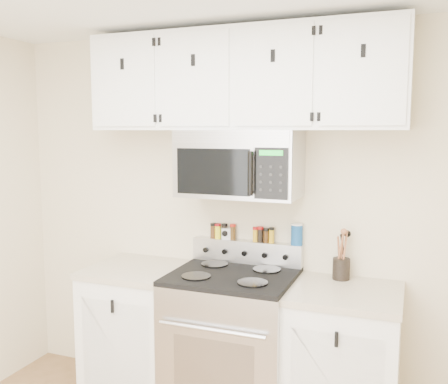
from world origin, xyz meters
name	(u,v)px	position (x,y,z in m)	size (l,w,h in m)	color
back_wall	(249,218)	(0.00, 1.75, 1.25)	(3.50, 0.01, 2.50)	beige
range	(232,344)	(0.00, 1.43, 0.49)	(0.76, 0.65, 1.10)	#B7B7BA
base_cabinet_left	(140,331)	(-0.69, 1.45, 0.46)	(0.64, 0.62, 0.92)	white
base_cabinet_right	(343,365)	(0.69, 1.45, 0.46)	(0.64, 0.62, 0.92)	white
microwave	(240,164)	(0.00, 1.55, 1.63)	(0.76, 0.44, 0.42)	#9E9EA3
upper_cabinets	(241,80)	(0.00, 1.58, 2.15)	(2.00, 0.35, 0.62)	white
utensil_crock	(341,267)	(0.64, 1.65, 1.00)	(0.11, 0.11, 0.31)	black
kitchen_timer	(226,233)	(-0.15, 1.71, 1.14)	(0.07, 0.06, 0.08)	silver
salt_canister	(297,234)	(0.34, 1.71, 1.17)	(0.08, 0.08, 0.14)	navy
spice_jar_0	(213,231)	(-0.24, 1.71, 1.15)	(0.04, 0.04, 0.10)	#452810
spice_jar_1	(218,231)	(-0.21, 1.71, 1.15)	(0.04, 0.04, 0.10)	yellow
spice_jar_2	(224,231)	(-0.16, 1.71, 1.15)	(0.04, 0.04, 0.11)	black
spice_jar_3	(233,232)	(-0.10, 1.71, 1.15)	(0.04, 0.04, 0.11)	#462E10
spice_jar_4	(255,234)	(0.06, 1.71, 1.15)	(0.04, 0.04, 0.10)	gold
spice_jar_5	(260,234)	(0.09, 1.71, 1.15)	(0.04, 0.04, 0.10)	black
spice_jar_6	(266,235)	(0.13, 1.71, 1.15)	(0.04, 0.04, 0.09)	#3F260F
spice_jar_7	(272,235)	(0.17, 1.71, 1.15)	(0.04, 0.04, 0.10)	gold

